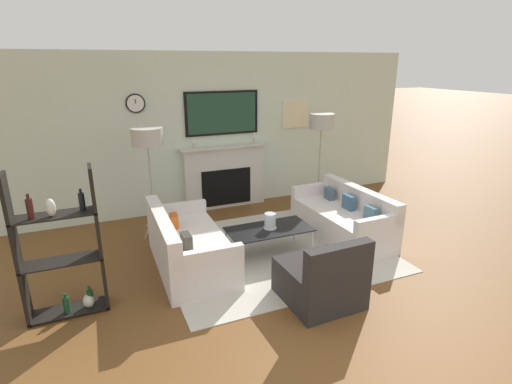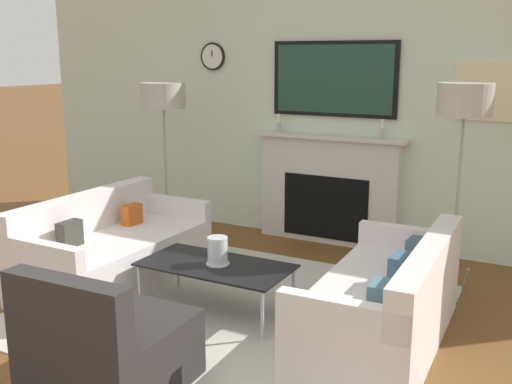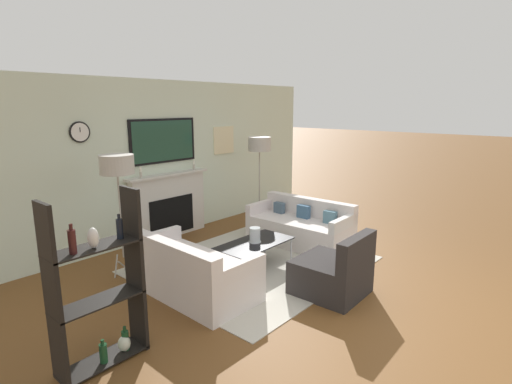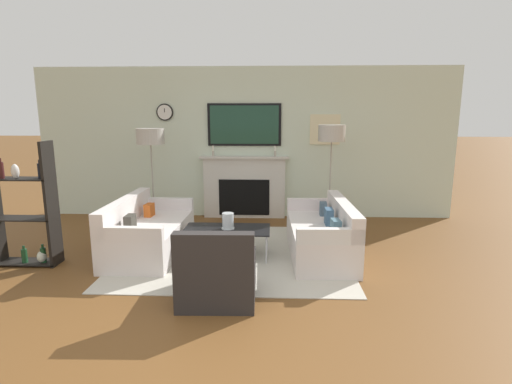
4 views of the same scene
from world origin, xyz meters
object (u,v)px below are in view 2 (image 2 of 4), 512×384
(coffee_table, at_px, (216,267))
(floor_lamp_left, at_px, (163,98))
(floor_lamp_right, at_px, (465,103))
(couch_left, at_px, (112,253))
(hurricane_candle, at_px, (218,252))
(armchair, at_px, (107,351))
(couch_right, at_px, (385,306))

(coffee_table, distance_m, floor_lamp_left, 2.14)
(floor_lamp_left, height_order, floor_lamp_right, floor_lamp_right)
(couch_left, relative_size, hurricane_candle, 8.05)
(coffee_table, distance_m, hurricane_candle, 0.12)
(coffee_table, xyz_separation_m, hurricane_candle, (0.01, 0.01, 0.12))
(couch_left, bearing_deg, armchair, -49.42)
(hurricane_candle, xyz_separation_m, floor_lamp_left, (-1.35, 1.20, 1.03))
(couch_left, distance_m, couch_right, 2.39)
(couch_right, relative_size, hurricane_candle, 8.10)
(couch_left, relative_size, couch_right, 0.99)
(couch_left, xyz_separation_m, couch_right, (2.39, 0.00, 0.01))
(couch_right, relative_size, floor_lamp_right, 1.00)
(couch_right, height_order, coffee_table, couch_right)
(hurricane_candle, bearing_deg, floor_lamp_left, 138.51)
(couch_right, bearing_deg, armchair, -132.48)
(coffee_table, xyz_separation_m, floor_lamp_left, (-1.34, 1.21, 1.15))
(armchair, distance_m, floor_lamp_left, 3.08)
(couch_left, relative_size, coffee_table, 1.50)
(hurricane_candle, distance_m, floor_lamp_left, 2.08)
(couch_left, distance_m, hurricane_candle, 1.15)
(coffee_table, relative_size, hurricane_candle, 5.36)
(armchair, xyz_separation_m, floor_lamp_right, (1.47, 2.45, 1.30))
(couch_left, distance_m, floor_lamp_right, 3.13)
(armchair, bearing_deg, floor_lamp_left, 119.42)
(hurricane_candle, bearing_deg, armchair, -88.62)
(couch_left, distance_m, floor_lamp_left, 1.68)
(armchair, relative_size, coffee_table, 0.72)
(coffee_table, bearing_deg, armchair, -87.95)
(armchair, xyz_separation_m, hurricane_candle, (-0.03, 1.26, 0.21))
(couch_right, relative_size, floor_lamp_left, 1.03)
(couch_left, xyz_separation_m, floor_lamp_right, (2.62, 1.11, 1.29))
(hurricane_candle, height_order, floor_lamp_right, floor_lamp_right)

